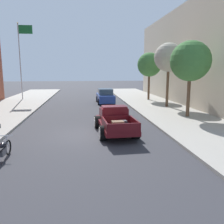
% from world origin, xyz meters
% --- Properties ---
extents(ground_plane, '(140.00, 140.00, 0.00)m').
position_xyz_m(ground_plane, '(0.00, 0.00, 0.00)').
color(ground_plane, '#333338').
extents(sidewalk_right, '(5.50, 64.00, 0.15)m').
position_xyz_m(sidewalk_right, '(7.25, 0.00, 0.07)').
color(sidewalk_right, '#9E998E').
rests_on(sidewalk_right, ground).
extents(hotrod_truck_maroon, '(2.34, 5.00, 1.58)m').
position_xyz_m(hotrod_truck_maroon, '(1.65, 0.39, 0.75)').
color(hotrod_truck_maroon, '#510F14').
rests_on(hotrod_truck_maroon, ground).
extents(motorcycle_parked, '(0.62, 2.12, 0.93)m').
position_xyz_m(motorcycle_parked, '(-3.51, -3.59, 0.44)').
color(motorcycle_parked, black).
rests_on(motorcycle_parked, ground).
extents(car_background_blue, '(1.93, 4.33, 1.65)m').
position_xyz_m(car_background_blue, '(2.27, 12.97, 0.77)').
color(car_background_blue, '#284293').
rests_on(car_background_blue, ground).
extents(flagpole, '(1.74, 0.16, 9.16)m').
position_xyz_m(flagpole, '(-7.54, 17.09, 5.77)').
color(flagpole, '#B2B2B7').
rests_on(flagpole, sidewalk_left).
extents(street_tree_nearest, '(3.00, 3.00, 5.71)m').
position_xyz_m(street_tree_nearest, '(7.80, 3.75, 4.33)').
color(street_tree_nearest, brown).
rests_on(street_tree_nearest, sidewalk_right).
extents(street_tree_second, '(2.76, 2.76, 6.12)m').
position_xyz_m(street_tree_second, '(8.02, 8.92, 4.86)').
color(street_tree_second, brown).
rests_on(street_tree_second, sidewalk_right).
extents(street_tree_third, '(2.86, 2.86, 5.63)m').
position_xyz_m(street_tree_third, '(7.73, 14.52, 4.33)').
color(street_tree_third, brown).
rests_on(street_tree_third, sidewalk_right).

